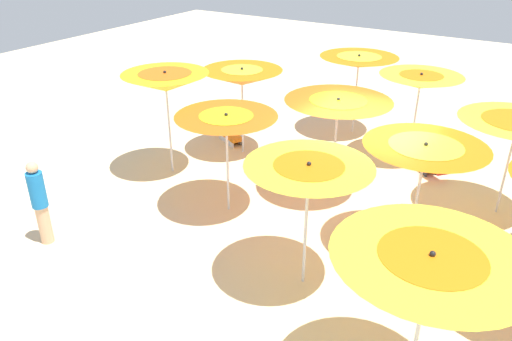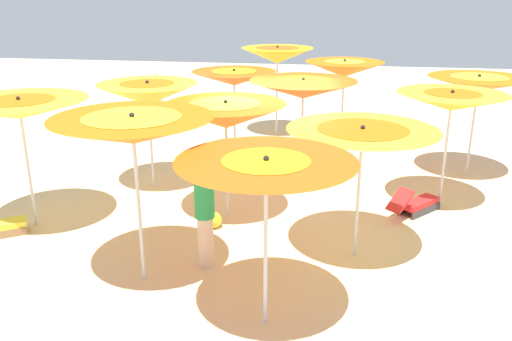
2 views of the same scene
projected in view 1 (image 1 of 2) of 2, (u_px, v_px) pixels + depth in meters
The scene contains 14 objects.
ground at pixel (356, 215), 10.70m from camera, with size 38.78×38.78×0.04m, color beige.
beach_umbrella_0 at pixel (166, 82), 11.50m from camera, with size 2.00×2.00×2.54m.
beach_umbrella_1 at pixel (226, 124), 9.98m from camera, with size 2.06×2.06×2.21m.
beach_umbrella_2 at pixel (308, 178), 7.81m from camera, with size 2.04×2.04×2.29m.
beach_umbrella_3 at pixel (430, 267), 5.62m from camera, with size 2.28×2.28×2.36m.
beach_umbrella_4 at pixel (242, 77), 12.60m from camera, with size 2.04×2.04×2.32m.
beach_umbrella_5 at pixel (338, 109), 10.56m from camera, with size 2.27×2.27×2.29m.
beach_umbrella_6 at pixel (424, 157), 8.69m from camera, with size 2.14×2.14×2.21m.
beach_umbrella_8 at pixel (359, 62), 13.86m from camera, with size 2.16×2.16×2.30m.
beach_umbrella_9 at pixel (420, 82), 12.26m from camera, with size 2.02×2.02×2.29m.
lounger_0 at pixel (229, 134), 14.12m from camera, with size 0.87×1.23×0.64m.
lounger_2 at pixel (425, 163), 12.44m from camera, with size 1.11×1.19×0.59m.
beachgoer_1 at pixel (40, 201), 9.38m from camera, with size 0.30×0.30×1.71m.
beach_ball at pixel (438, 255), 9.13m from camera, with size 0.29×0.29×0.29m, color yellow.
Camera 1 is at (8.88, 3.02, 5.62)m, focal length 35.30 mm.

